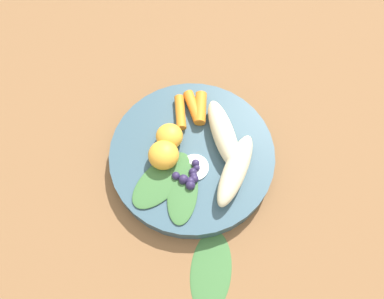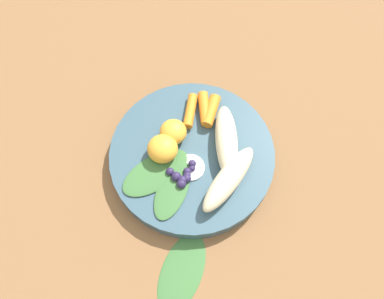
% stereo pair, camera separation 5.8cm
% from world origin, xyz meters
% --- Properties ---
extents(ground_plane, '(2.40, 2.40, 0.00)m').
position_xyz_m(ground_plane, '(0.00, 0.00, 0.00)').
color(ground_plane, brown).
extents(bowl, '(0.26, 0.26, 0.03)m').
position_xyz_m(bowl, '(0.00, 0.00, 0.01)').
color(bowl, '#385666').
rests_on(bowl, ground_plane).
extents(banana_peeled_left, '(0.11, 0.11, 0.03)m').
position_xyz_m(banana_peeled_left, '(0.03, 0.04, 0.04)').
color(banana_peeled_left, beige).
rests_on(banana_peeled_left, bowl).
extents(banana_peeled_right, '(0.05, 0.13, 0.03)m').
position_xyz_m(banana_peeled_right, '(0.07, 0.00, 0.04)').
color(banana_peeled_right, beige).
rests_on(banana_peeled_right, bowl).
extents(orange_segment_near, '(0.05, 0.05, 0.04)m').
position_xyz_m(orange_segment_near, '(-0.03, -0.03, 0.05)').
color(orange_segment_near, '#F4A833').
rests_on(orange_segment_near, bowl).
extents(orange_segment_far, '(0.04, 0.04, 0.03)m').
position_xyz_m(orange_segment_far, '(-0.04, 0.00, 0.04)').
color(orange_segment_far, '#F4A833').
rests_on(orange_segment_far, bowl).
extents(carrot_front, '(0.04, 0.06, 0.02)m').
position_xyz_m(carrot_front, '(-0.03, 0.07, 0.04)').
color(carrot_front, orange).
rests_on(carrot_front, bowl).
extents(carrot_mid_left, '(0.05, 0.05, 0.02)m').
position_xyz_m(carrot_mid_left, '(-0.04, 0.07, 0.04)').
color(carrot_mid_left, orange).
rests_on(carrot_mid_left, bowl).
extents(carrot_mid_right, '(0.05, 0.06, 0.02)m').
position_xyz_m(carrot_mid_right, '(-0.05, 0.05, 0.04)').
color(carrot_mid_right, orange).
rests_on(carrot_mid_right, bowl).
extents(blueberry_pile, '(0.04, 0.05, 0.01)m').
position_xyz_m(blueberry_pile, '(0.02, -0.04, 0.03)').
color(blueberry_pile, '#2D234C').
rests_on(blueberry_pile, bowl).
extents(coconut_shred_patch, '(0.04, 0.04, 0.00)m').
position_xyz_m(coconut_shred_patch, '(0.02, -0.02, 0.03)').
color(coconut_shred_patch, white).
rests_on(coconut_shred_patch, bowl).
extents(kale_leaf_left, '(0.08, 0.12, 0.00)m').
position_xyz_m(kale_leaf_left, '(-0.02, -0.06, 0.03)').
color(kale_leaf_left, '#3D7038').
rests_on(kale_leaf_left, bowl).
extents(kale_leaf_right, '(0.08, 0.11, 0.00)m').
position_xyz_m(kale_leaf_right, '(0.02, -0.06, 0.03)').
color(kale_leaf_right, '#3D7038').
rests_on(kale_leaf_right, bowl).
extents(kale_leaf_stray, '(0.10, 0.13, 0.01)m').
position_xyz_m(kale_leaf_stray, '(0.11, -0.14, 0.00)').
color(kale_leaf_stray, '#3D7038').
rests_on(kale_leaf_stray, ground_plane).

